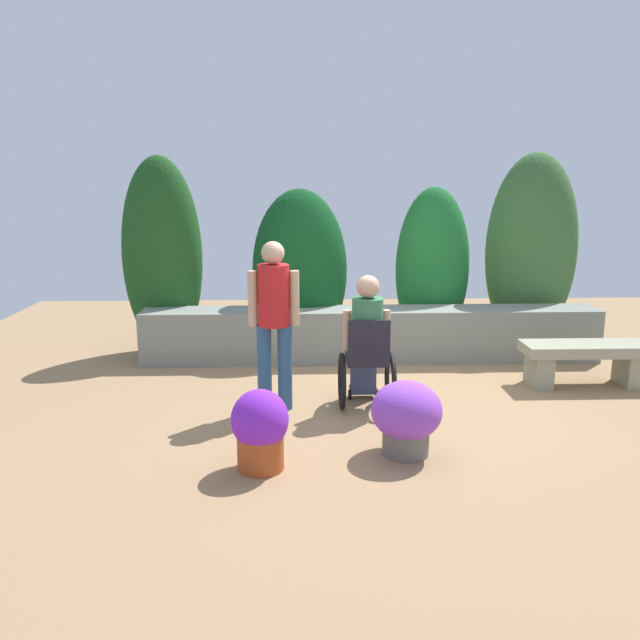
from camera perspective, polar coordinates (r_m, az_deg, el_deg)
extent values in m
plane|color=#9B7853|center=(6.53, 6.10, -7.47)|extent=(11.30, 11.30, 0.00)
cube|color=gray|center=(7.96, 4.56, -1.30)|extent=(5.63, 0.54, 0.65)
ellipsoid|color=#1C4B1D|center=(8.41, -13.90, 5.57)|extent=(1.01, 0.71, 2.51)
ellipsoid|color=#0F451B|center=(8.24, -1.82, 4.35)|extent=(1.22, 0.85, 2.10)
ellipsoid|color=#1C6729|center=(8.58, 9.99, 4.57)|extent=(0.97, 0.68, 2.12)
ellipsoid|color=#386432|center=(9.05, 18.34, 5.94)|extent=(1.22, 0.85, 2.56)
cube|color=gray|center=(7.38, 18.96, -4.26)|extent=(0.20, 0.39, 0.36)
cube|color=gray|center=(7.79, 25.90, -3.98)|extent=(0.20, 0.39, 0.36)
cube|color=gray|center=(7.51, 22.68, -2.38)|extent=(1.36, 0.46, 0.12)
cube|color=black|center=(6.26, 4.18, -3.50)|extent=(0.40, 0.40, 0.06)
cube|color=black|center=(6.03, 4.40, -1.87)|extent=(0.40, 0.04, 0.40)
cube|color=black|center=(6.68, 3.84, -6.03)|extent=(0.28, 0.12, 0.03)
torus|color=black|center=(6.31, 1.97, -5.45)|extent=(0.05, 0.56, 0.56)
torus|color=black|center=(6.36, 6.31, -5.37)|extent=(0.05, 0.56, 0.56)
cylinder|color=black|center=(6.62, 2.68, -6.65)|extent=(0.03, 0.10, 0.10)
cylinder|color=black|center=(6.65, 5.10, -6.61)|extent=(0.03, 0.10, 0.10)
cube|color=#3D496C|center=(6.33, 4.10, -2.29)|extent=(0.30, 0.40, 0.16)
cube|color=#3D496C|center=(6.61, 3.87, -4.73)|extent=(0.26, 0.14, 0.43)
cylinder|color=#357148|center=(6.15, 4.26, -0.33)|extent=(0.30, 0.30, 0.50)
cylinder|color=tan|center=(6.21, 2.44, -0.94)|extent=(0.08, 0.08, 0.40)
cylinder|color=tan|center=(6.25, 5.92, -0.90)|extent=(0.08, 0.08, 0.40)
sphere|color=tan|center=(6.08, 4.31, 2.98)|extent=(0.22, 0.22, 0.22)
cylinder|color=#2B5177|center=(6.26, -4.98, -4.27)|extent=(0.14, 0.14, 0.84)
cylinder|color=#2B5177|center=(6.25, -3.15, -4.26)|extent=(0.14, 0.14, 0.84)
cylinder|color=red|center=(6.08, -4.17, 2.21)|extent=(0.30, 0.30, 0.59)
cylinder|color=tan|center=(6.10, -6.04, 1.92)|extent=(0.09, 0.09, 0.53)
cylinder|color=tan|center=(6.08, -2.28, 1.95)|extent=(0.09, 0.09, 0.53)
sphere|color=tan|center=(6.02, -4.23, 6.00)|extent=(0.22, 0.22, 0.22)
cylinder|color=#605E58|center=(5.39, 7.65, -10.55)|extent=(0.38, 0.38, 0.25)
ellipsoid|color=#1A5A1F|center=(5.32, 7.71, -8.73)|extent=(0.42, 0.42, 0.17)
ellipsoid|color=purple|center=(5.30, 7.73, -8.00)|extent=(0.58, 0.58, 0.48)
cylinder|color=#A2451E|center=(5.11, -5.33, -11.65)|extent=(0.37, 0.37, 0.28)
ellipsoid|color=#16531D|center=(5.03, -5.38, -9.60)|extent=(0.40, 0.40, 0.17)
ellipsoid|color=purple|center=(5.01, -5.40, -8.84)|extent=(0.45, 0.45, 0.48)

